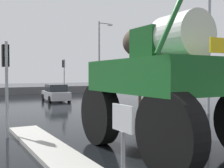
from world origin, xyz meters
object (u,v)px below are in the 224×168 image
(sedan_ahead, at_px, (56,93))
(traffic_signal_far_right, at_px, (64,69))
(lane_arrow_sign, at_px, (123,138))
(oversize_sprayer, at_px, (168,83))
(bare_tree_right, at_px, (140,43))
(streetlight_near_right, at_px, (211,35))
(streetlight_far_right, at_px, (100,56))
(traffic_signal_near_right, at_px, (186,72))
(traffic_signal_near_left, at_px, (6,68))

(sedan_ahead, relative_size, traffic_signal_far_right, 1.01)
(lane_arrow_sign, xyz_separation_m, traffic_signal_far_right, (8.33, 26.40, 1.68))
(lane_arrow_sign, bearing_deg, oversize_sprayer, 40.18)
(bare_tree_right, bearing_deg, oversize_sprayer, -121.92)
(lane_arrow_sign, relative_size, traffic_signal_far_right, 0.42)
(bare_tree_right, bearing_deg, streetlight_near_right, -94.82)
(streetlight_far_right, bearing_deg, bare_tree_right, -80.86)
(lane_arrow_sign, distance_m, bare_tree_right, 20.77)
(traffic_signal_near_right, relative_size, streetlight_near_right, 0.40)
(traffic_signal_far_right, bearing_deg, traffic_signal_near_left, -115.34)
(lane_arrow_sign, height_order, streetlight_far_right, streetlight_far_right)
(lane_arrow_sign, height_order, traffic_signal_near_right, traffic_signal_near_right)
(traffic_signal_far_right, height_order, bare_tree_right, bare_tree_right)
(sedan_ahead, height_order, traffic_signal_far_right, traffic_signal_far_right)
(traffic_signal_near_left, relative_size, streetlight_far_right, 0.45)
(streetlight_far_right, bearing_deg, lane_arrow_sign, -116.00)
(oversize_sprayer, relative_size, bare_tree_right, 0.87)
(lane_arrow_sign, xyz_separation_m, bare_tree_right, (11.92, 16.57, 3.85))
(oversize_sprayer, height_order, traffic_signal_near_left, oversize_sprayer)
(streetlight_far_right, bearing_deg, streetlight_near_right, -89.06)
(traffic_signal_far_right, relative_size, streetlight_far_right, 0.52)
(traffic_signal_far_right, distance_m, bare_tree_right, 10.69)
(traffic_signal_near_right, height_order, streetlight_near_right, streetlight_near_right)
(traffic_signal_far_right, xyz_separation_m, streetlight_near_right, (2.87, -18.31, 1.75))
(oversize_sprayer, bearing_deg, sedan_ahead, -6.52)
(traffic_signal_far_right, xyz_separation_m, streetlight_far_right, (2.63, -3.92, 1.37))
(lane_arrow_sign, relative_size, traffic_signal_near_left, 0.48)
(sedan_ahead, bearing_deg, streetlight_far_right, -66.87)
(traffic_signal_near_right, relative_size, streetlight_far_right, 0.43)
(sedan_ahead, relative_size, streetlight_near_right, 0.49)
(traffic_signal_near_left, xyz_separation_m, streetlight_near_right, (11.90, 0.75, 2.13))
(sedan_ahead, xyz_separation_m, streetlight_near_right, (5.69, -12.48, 4.06))
(traffic_signal_near_right, xyz_separation_m, traffic_signal_far_right, (-0.15, 19.06, 0.52))
(traffic_signal_near_right, relative_size, bare_tree_right, 0.53)
(lane_arrow_sign, relative_size, traffic_signal_near_right, 0.51)
(sedan_ahead, distance_m, traffic_signal_near_right, 13.67)
(traffic_signal_near_left, relative_size, streetlight_near_right, 0.42)
(streetlight_near_right, bearing_deg, streetlight_far_right, 90.94)
(traffic_signal_far_right, relative_size, bare_tree_right, 0.63)
(traffic_signal_near_left, height_order, streetlight_far_right, streetlight_far_right)
(oversize_sprayer, height_order, streetlight_far_right, streetlight_far_right)
(sedan_ahead, height_order, streetlight_near_right, streetlight_near_right)
(sedan_ahead, xyz_separation_m, traffic_signal_far_right, (2.82, 5.84, 2.31))
(oversize_sprayer, bearing_deg, traffic_signal_near_right, -48.25)
(traffic_signal_near_left, bearing_deg, lane_arrow_sign, -84.58)
(traffic_signal_near_left, xyz_separation_m, bare_tree_right, (12.61, 9.22, 2.55))
(traffic_signal_near_right, xyz_separation_m, bare_tree_right, (3.44, 9.22, 2.69))
(streetlight_far_right, distance_m, bare_tree_right, 6.04)
(streetlight_near_right, relative_size, streetlight_far_right, 1.09)
(oversize_sprayer, bearing_deg, traffic_signal_far_right, -11.53)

